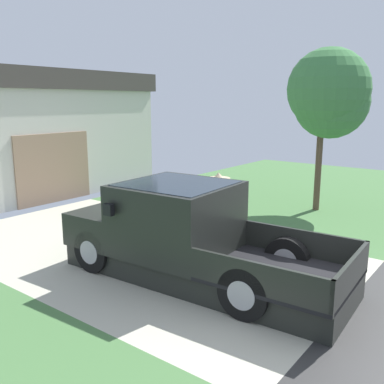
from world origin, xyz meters
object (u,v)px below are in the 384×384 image
(house_with_garage, at_px, (0,132))
(front_yard_tree, at_px, (328,94))
(handbag, at_px, (233,244))
(pickup_truck, at_px, (182,235))
(person_with_hat, at_px, (218,206))

(house_with_garage, bearing_deg, front_yard_tree, -66.40)
(front_yard_tree, bearing_deg, handbag, 177.30)
(pickup_truck, distance_m, person_with_hat, 1.51)
(person_with_hat, height_order, front_yard_tree, front_yard_tree)
(pickup_truck, distance_m, front_yard_tree, 6.74)
(person_with_hat, xyz_separation_m, front_yard_tree, (4.75, -0.46, 2.34))
(handbag, distance_m, house_with_garage, 9.79)
(person_with_hat, height_order, house_with_garage, house_with_garage)
(house_with_garage, relative_size, front_yard_tree, 2.10)
(pickup_truck, bearing_deg, house_with_garage, 75.45)
(pickup_truck, bearing_deg, handbag, -4.48)
(person_with_hat, distance_m, handbag, 0.92)
(house_with_garage, height_order, front_yard_tree, front_yard_tree)
(handbag, relative_size, house_with_garage, 0.04)
(house_with_garage, distance_m, front_yard_tree, 10.77)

